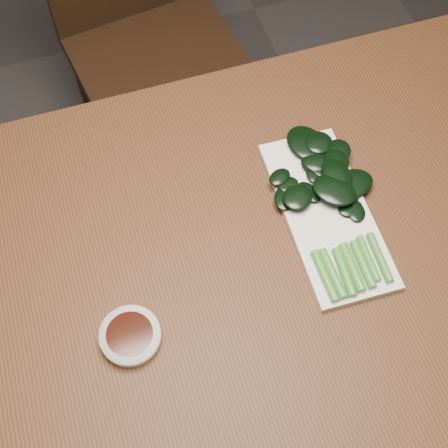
# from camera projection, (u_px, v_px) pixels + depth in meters

# --- Properties ---
(ground) EXTENTS (6.00, 6.00, 0.00)m
(ground) POSITION_uv_depth(u_px,v_px,m) (224.00, 380.00, 1.69)
(ground) COLOR #333030
(ground) RESTS_ON ground
(table) EXTENTS (1.40, 0.80, 0.75)m
(table) POSITION_uv_depth(u_px,v_px,m) (224.00, 276.00, 1.10)
(table) COLOR #482814
(table) RESTS_ON ground
(chair_far) EXTENTS (0.49, 0.49, 0.89)m
(chair_far) POSITION_uv_depth(u_px,v_px,m) (148.00, 30.00, 1.66)
(chair_far) COLOR black
(chair_far) RESTS_ON ground
(sauce_bowl) EXTENTS (0.09, 0.09, 0.03)m
(sauce_bowl) POSITION_uv_depth(u_px,v_px,m) (130.00, 336.00, 0.96)
(sauce_bowl) COLOR silver
(sauce_bowl) RESTS_ON table
(serving_plate) EXTENTS (0.15, 0.34, 0.01)m
(serving_plate) POSITION_uv_depth(u_px,v_px,m) (327.00, 214.00, 1.07)
(serving_plate) COLOR silver
(serving_plate) RESTS_ON table
(gai_lan) EXTENTS (0.19, 0.35, 0.03)m
(gai_lan) POSITION_uv_depth(u_px,v_px,m) (328.00, 188.00, 1.08)
(gai_lan) COLOR #438E31
(gai_lan) RESTS_ON serving_plate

